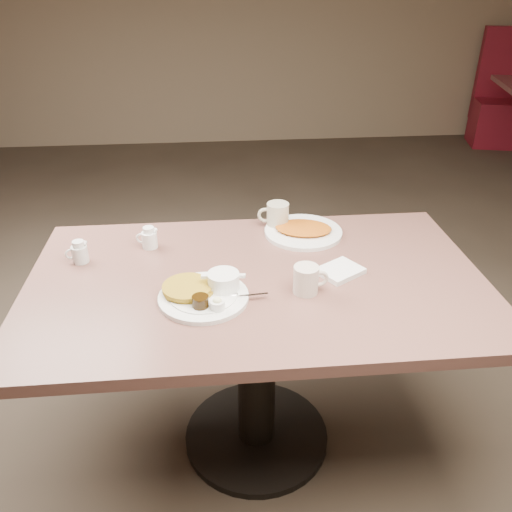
{
  "coord_description": "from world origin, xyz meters",
  "views": [
    {
      "loc": [
        -0.14,
        -1.46,
        1.65
      ],
      "look_at": [
        0.0,
        0.02,
        0.82
      ],
      "focal_mm": 36.73,
      "sensor_mm": 36.0,
      "label": 1
    }
  ],
  "objects": [
    {
      "name": "coffee_mug_far",
      "position": [
        0.11,
        0.37,
        0.8
      ],
      "size": [
        0.13,
        0.1,
        0.1
      ],
      "color": "beige",
      "rests_on": "diner_table"
    },
    {
      "name": "main_plate",
      "position": [
        -0.17,
        -0.1,
        0.77
      ],
      "size": [
        0.34,
        0.29,
        0.07
      ],
      "color": "white",
      "rests_on": "diner_table"
    },
    {
      "name": "diner_table",
      "position": [
        0.0,
        0.0,
        0.58
      ],
      "size": [
        1.5,
        0.9,
        0.75
      ],
      "color": "#84564C",
      "rests_on": "ground"
    },
    {
      "name": "hash_plate",
      "position": [
        0.21,
        0.3,
        0.76
      ],
      "size": [
        0.35,
        0.35,
        0.04
      ],
      "color": "white",
      "rests_on": "diner_table"
    },
    {
      "name": "creamer_right",
      "position": [
        -0.37,
        0.25,
        0.79
      ],
      "size": [
        0.09,
        0.07,
        0.08
      ],
      "color": "white",
      "rests_on": "diner_table"
    },
    {
      "name": "coffee_mug_near",
      "position": [
        0.15,
        -0.1,
        0.8
      ],
      "size": [
        0.11,
        0.08,
        0.09
      ],
      "color": "silver",
      "rests_on": "diner_table"
    },
    {
      "name": "creamer_left",
      "position": [
        -0.6,
        0.16,
        0.79
      ],
      "size": [
        0.08,
        0.06,
        0.08
      ],
      "color": "silver",
      "rests_on": "diner_table"
    },
    {
      "name": "room",
      "position": [
        0.0,
        0.0,
        1.4
      ],
      "size": [
        7.04,
        8.04,
        2.84
      ],
      "color": "#4C3F33",
      "rests_on": "ground"
    },
    {
      "name": "napkin",
      "position": [
        0.28,
        0.0,
        0.76
      ],
      "size": [
        0.18,
        0.17,
        0.02
      ],
      "color": "white",
      "rests_on": "diner_table"
    }
  ]
}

